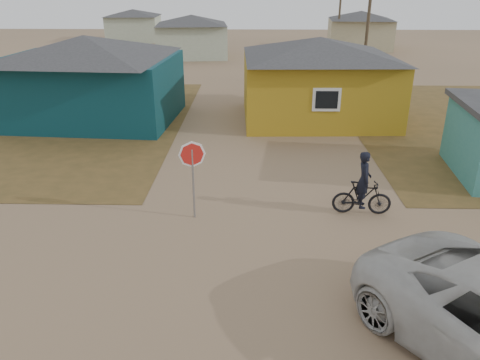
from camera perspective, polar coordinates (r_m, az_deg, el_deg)
ground at (r=10.79m, az=4.96°, el=-12.77°), size 120.00×120.00×0.00m
house_teal at (r=23.93m, az=-18.02°, el=11.80°), size 8.93×7.08×4.00m
house_yellow at (r=23.34m, az=9.49°, el=12.20°), size 7.72×6.76×3.90m
house_pale_west at (r=43.28m, az=-5.88°, el=17.12°), size 7.04×6.15×3.60m
house_beige_east at (r=50.08m, az=14.43°, el=17.36°), size 6.95×6.05×3.60m
house_pale_north at (r=56.50m, az=-12.83°, el=17.98°), size 6.28×5.81×3.40m
utility_pole_near at (r=31.63m, az=15.38°, el=18.43°), size 1.40×0.20×8.00m
utility_pole_far at (r=47.48m, az=12.11°, el=20.05°), size 1.40×0.20×8.00m
stop_sign at (r=12.95m, az=-5.82°, el=2.21°), size 0.75×0.16×2.31m
cyclist at (r=13.95m, az=14.71°, el=-1.39°), size 1.73×0.64×1.92m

